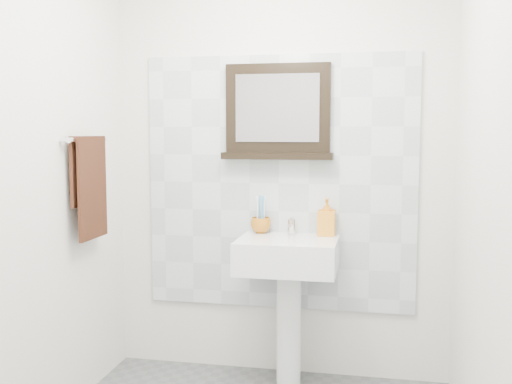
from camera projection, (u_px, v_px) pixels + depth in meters
back_wall at (279, 166)px, 3.54m from camera, size 2.00×0.01×2.50m
front_wall at (129, 219)px, 1.40m from camera, size 2.00×0.01×2.50m
left_wall at (19, 177)px, 2.67m from camera, size 0.01×2.20×2.50m
right_wall at (493, 185)px, 2.27m from camera, size 0.01×2.20×2.50m
splashback at (279, 183)px, 3.54m from camera, size 1.60×0.02×1.50m
pedestal_sink at (288, 271)px, 3.36m from camera, size 0.55×0.44×0.96m
toothbrush_cup at (261, 225)px, 3.52m from camera, size 0.13×0.13×0.09m
toothbrushes at (261, 212)px, 3.51m from camera, size 0.05×0.04×0.21m
soap_dispenser at (327, 217)px, 3.43m from camera, size 0.10×0.10×0.22m
framed_mirror at (278, 114)px, 3.48m from camera, size 0.65×0.11×0.55m
towel_bar at (87, 140)px, 3.18m from camera, size 0.07×0.40×0.03m
hand_towel at (89, 179)px, 3.20m from camera, size 0.06×0.30×0.55m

